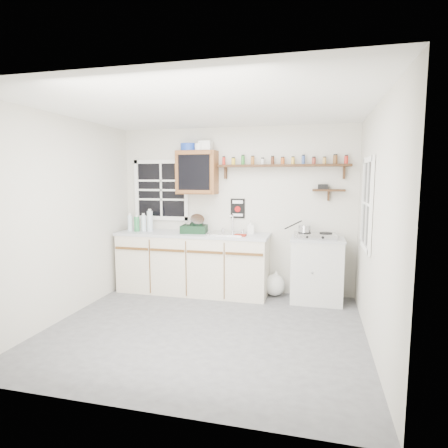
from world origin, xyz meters
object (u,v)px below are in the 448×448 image
(upper_cabinet, at_px, (197,172))
(hotplate, at_px, (315,235))
(dish_rack, at_px, (195,227))
(spice_shelf, at_px, (283,165))
(main_cabinet, at_px, (193,263))
(right_cabinet, at_px, (317,270))

(upper_cabinet, xyz_separation_m, hotplate, (1.76, -0.14, -0.88))
(dish_rack, bearing_deg, spice_shelf, 1.16)
(main_cabinet, bearing_deg, upper_cabinet, 76.32)
(main_cabinet, relative_size, upper_cabinet, 3.55)
(upper_cabinet, height_order, dish_rack, upper_cabinet)
(hotplate, bearing_deg, upper_cabinet, 171.27)
(right_cabinet, bearing_deg, main_cabinet, -179.21)
(right_cabinet, distance_m, upper_cabinet, 2.26)
(upper_cabinet, distance_m, spice_shelf, 1.28)
(hotplate, bearing_deg, right_cabinet, 23.54)
(right_cabinet, relative_size, hotplate, 1.52)
(right_cabinet, relative_size, spice_shelf, 0.48)
(main_cabinet, distance_m, spice_shelf, 1.98)
(spice_shelf, bearing_deg, hotplate, -23.21)
(spice_shelf, relative_size, hotplate, 3.19)
(main_cabinet, height_order, upper_cabinet, upper_cabinet)
(upper_cabinet, distance_m, dish_rack, 0.82)
(main_cabinet, distance_m, upper_cabinet, 1.37)
(main_cabinet, height_order, dish_rack, dish_rack)
(spice_shelf, distance_m, dish_rack, 1.59)
(upper_cabinet, distance_m, hotplate, 1.97)
(right_cabinet, xyz_separation_m, upper_cabinet, (-1.80, 0.12, 1.37))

